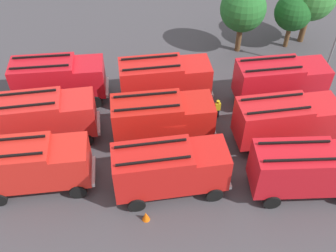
% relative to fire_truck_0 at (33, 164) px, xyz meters
% --- Properties ---
extents(ground_plane, '(55.21, 55.21, 0.00)m').
position_rel_fire_truck_0_xyz_m(ground_plane, '(8.38, 4.18, -2.15)').
color(ground_plane, '#423F44').
extents(fire_truck_0, '(7.44, 3.45, 3.88)m').
position_rel_fire_truck_0_xyz_m(fire_truck_0, '(0.00, 0.00, 0.00)').
color(fire_truck_0, red).
rests_on(fire_truck_0, ground).
extents(fire_truck_1, '(7.49, 3.64, 3.88)m').
position_rel_fire_truck_0_xyz_m(fire_truck_1, '(8.56, -0.32, 0.00)').
color(fire_truck_1, red).
rests_on(fire_truck_1, ground).
extents(fire_truck_2, '(7.29, 2.99, 3.88)m').
position_rel_fire_truck_0_xyz_m(fire_truck_2, '(17.05, -0.36, 0.00)').
color(fire_truck_2, red).
rests_on(fire_truck_2, ground).
extents(fire_truck_3, '(7.49, 3.65, 3.88)m').
position_rel_fire_truck_0_xyz_m(fire_truck_3, '(-0.24, 4.41, 0.00)').
color(fire_truck_3, red).
rests_on(fire_truck_3, ground).
extents(fire_truck_4, '(7.46, 3.51, 3.88)m').
position_rel_fire_truck_0_xyz_m(fire_truck_4, '(8.05, 4.21, 0.00)').
color(fire_truck_4, red).
rests_on(fire_truck_4, ground).
extents(fire_truck_5, '(7.49, 3.63, 3.88)m').
position_rel_fire_truck_0_xyz_m(fire_truck_5, '(16.61, 3.98, 0.00)').
color(fire_truck_5, red).
rests_on(fire_truck_5, ground).
extents(fire_truck_6, '(7.42, 3.39, 3.88)m').
position_rel_fire_truck_0_xyz_m(fire_truck_6, '(-0.10, 8.77, 0.00)').
color(fire_truck_6, red).
rests_on(fire_truck_6, ground).
extents(fire_truck_7, '(7.48, 3.59, 3.88)m').
position_rel_fire_truck_0_xyz_m(fire_truck_7, '(8.18, 8.68, 0.00)').
color(fire_truck_7, red).
rests_on(fire_truck_7, ground).
extents(fire_truck_8, '(7.47, 3.55, 3.88)m').
position_rel_fire_truck_0_xyz_m(fire_truck_8, '(17.19, 8.51, 0.00)').
color(fire_truck_8, red).
rests_on(fire_truck_8, ground).
extents(firefighter_0, '(0.48, 0.44, 1.78)m').
position_rel_fire_truck_0_xyz_m(firefighter_0, '(19.20, 6.26, -1.15)').
color(firefighter_0, black).
rests_on(firefighter_0, ground).
extents(firefighter_1, '(0.46, 0.33, 1.64)m').
position_rel_fire_truck_0_xyz_m(firefighter_1, '(12.24, 6.64, -1.24)').
color(firefighter_1, black).
rests_on(firefighter_1, ground).
extents(firefighter_2, '(0.48, 0.40, 1.80)m').
position_rel_fire_truck_0_xyz_m(firefighter_2, '(10.17, 1.63, -1.13)').
color(firefighter_2, black).
rests_on(firefighter_2, ground).
extents(tree_0, '(4.07, 4.07, 6.31)m').
position_rel_fire_truck_0_xyz_m(tree_0, '(15.07, 16.08, 2.09)').
color(tree_0, brown).
rests_on(tree_0, ground).
extents(tree_1, '(3.40, 3.40, 5.27)m').
position_rel_fire_truck_0_xyz_m(tree_1, '(19.82, 16.80, 1.39)').
color(tree_1, brown).
rests_on(tree_1, ground).
extents(traffic_cone_0, '(0.48, 0.48, 0.69)m').
position_rel_fire_truck_0_xyz_m(traffic_cone_0, '(7.11, -2.57, -1.81)').
color(traffic_cone_0, '#F2600C').
rests_on(traffic_cone_0, ground).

